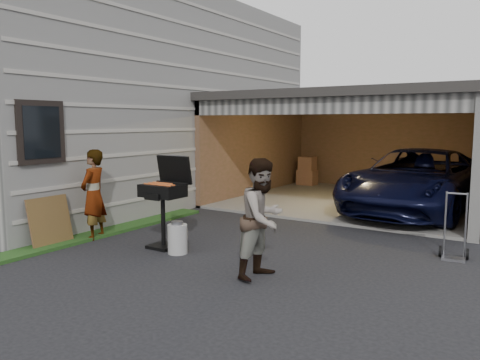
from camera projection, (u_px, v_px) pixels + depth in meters
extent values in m
plane|color=black|center=(183.00, 256.00, 7.67)|extent=(80.00, 80.00, 0.00)
cube|color=#474744|center=(112.00, 103.00, 13.89)|extent=(7.00, 11.00, 5.50)
cube|color=#193814|center=(44.00, 248.00, 8.04)|extent=(0.50, 8.00, 0.06)
cube|color=#605E59|center=(359.00, 202.00, 12.67)|extent=(6.50, 6.00, 0.06)
cube|color=brown|center=(390.00, 148.00, 14.95)|extent=(6.50, 0.15, 2.70)
cube|color=brown|center=(258.00, 149.00, 14.22)|extent=(0.15, 6.00, 2.70)
cube|color=#2D2B28|center=(362.00, 98.00, 12.33)|extent=(6.80, 6.30, 0.20)
cube|color=#474744|center=(317.00, 106.00, 9.93)|extent=(6.50, 0.16, 0.36)
cube|color=silver|center=(338.00, 103.00, 10.94)|extent=(6.00, 2.40, 0.06)
cube|color=#474744|center=(478.00, 169.00, 8.35)|extent=(0.20, 0.18, 2.70)
cube|color=brown|center=(307.00, 177.00, 15.85)|extent=(0.60, 0.50, 0.50)
cube|color=brown|center=(307.00, 163.00, 15.79)|extent=(0.50, 0.45, 0.45)
cube|color=brown|center=(469.00, 187.00, 13.06)|extent=(0.55, 0.50, 0.60)
imported|color=black|center=(418.00, 183.00, 11.10)|extent=(2.88, 5.51, 1.48)
imported|color=#A5C1D0|center=(94.00, 195.00, 8.67)|extent=(0.57, 0.71, 1.68)
imported|color=#45281B|center=(263.00, 218.00, 6.52)|extent=(0.73, 0.89, 1.69)
cube|color=black|center=(164.00, 246.00, 8.15)|extent=(0.45, 0.45, 0.05)
cylinder|color=black|center=(163.00, 220.00, 8.10)|extent=(0.08, 0.08, 0.91)
cube|color=black|center=(163.00, 191.00, 8.03)|extent=(0.71, 0.50, 0.22)
cube|color=#59595B|center=(162.00, 185.00, 8.02)|extent=(0.65, 0.43, 0.02)
cube|color=black|center=(174.00, 170.00, 8.25)|extent=(0.71, 0.13, 0.50)
cylinder|color=#B5B4B0|center=(178.00, 239.00, 7.77)|extent=(0.39, 0.39, 0.49)
cube|color=brown|center=(50.00, 222.00, 8.21)|extent=(0.22, 0.79, 0.88)
cube|color=gray|center=(453.00, 259.00, 7.42)|extent=(0.37, 0.26, 0.04)
cylinder|color=black|center=(440.00, 251.00, 7.61)|extent=(0.06, 0.18, 0.18)
cylinder|color=black|center=(467.00, 254.00, 7.43)|extent=(0.06, 0.18, 0.18)
cylinder|color=gray|center=(445.00, 224.00, 7.53)|extent=(0.03, 0.03, 1.05)
cylinder|color=gray|center=(466.00, 225.00, 7.40)|extent=(0.03, 0.03, 1.05)
cylinder|color=gray|center=(457.00, 194.00, 7.40)|extent=(0.30, 0.07, 0.03)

